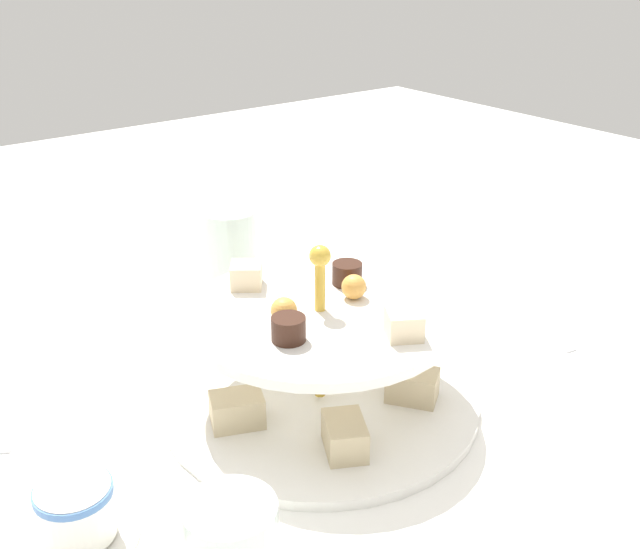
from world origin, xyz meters
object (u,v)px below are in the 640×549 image
Objects in this scene: teacup_with_saucer at (77,515)px; butter_knife_right at (21,399)px; water_glass_tall_right at (231,258)px; butter_knife_left at (520,319)px; tiered_serving_stand at (320,364)px.

teacup_with_saucer reaches higher than butter_knife_right.
water_glass_tall_right is at bearing -47.42° from teacup_with_saucer.
teacup_with_saucer is 0.53× the size of butter_knife_right.
water_glass_tall_right is 0.72× the size of butter_knife_left.
tiered_serving_stand is 1.82× the size of butter_knife_right.
tiered_serving_stand reaches higher than water_glass_tall_right.
tiered_serving_stand is at bearing 80.31° from butter_knife_right.
butter_knife_right is at bearing 80.16° from butter_knife_left.
water_glass_tall_right reaches higher than butter_knife_right.
water_glass_tall_right is at bearing 54.85° from butter_knife_left.
tiered_serving_stand reaches higher than butter_knife_left.
water_glass_tall_right is 1.37× the size of teacup_with_saucer.
butter_knife_left is (0.03, -0.56, -0.02)m from teacup_with_saucer.
butter_knife_left is (-0.01, -0.30, -0.04)m from tiered_serving_stand.
teacup_with_saucer is at bearing 98.08° from tiered_serving_stand.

